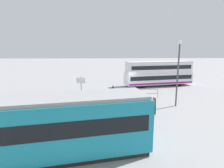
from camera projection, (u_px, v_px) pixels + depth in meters
The scene contains 8 objects.
ground_plane at pixel (128, 90), 26.65m from camera, with size 160.00×160.00×0.00m, color gray.
double_decker_bus at pixel (159, 73), 29.36m from camera, with size 11.08×4.52×3.88m.
tram_yellow at pixel (5, 130), 9.61m from camera, with size 15.79×5.60×3.46m.
pedestrian_near_railing at pixel (113, 91), 21.94m from camera, with size 0.37×0.37×1.65m.
pedestrian_crossing at pixel (154, 104), 16.77m from camera, with size 0.37×0.37×1.73m.
pedestrian_railing at pixel (120, 93), 21.85m from camera, with size 9.46×1.06×1.08m.
info_sign at pixel (81, 83), 22.19m from camera, with size 1.09×0.24×2.60m.
street_lamp at pixel (178, 69), 18.66m from camera, with size 0.36×0.36×6.71m.
Camera 1 is at (3.27, 25.87, 6.04)m, focal length 29.62 mm.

